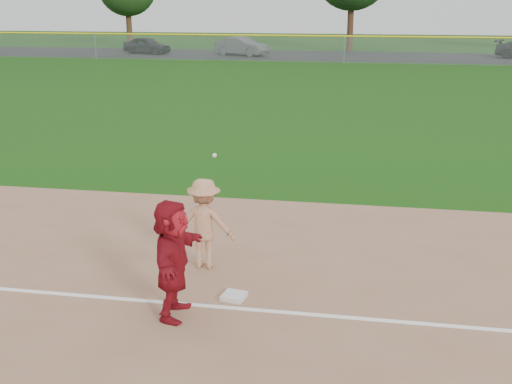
% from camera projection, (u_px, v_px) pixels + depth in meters
% --- Properties ---
extents(ground, '(160.00, 160.00, 0.00)m').
position_uv_depth(ground, '(241.00, 288.00, 11.15)').
color(ground, '#17470D').
rests_on(ground, ground).
extents(foul_line, '(60.00, 0.10, 0.01)m').
position_uv_depth(foul_line, '(231.00, 308.00, 10.39)').
color(foul_line, white).
rests_on(foul_line, infield_dirt).
extents(parking_asphalt, '(120.00, 10.00, 0.01)m').
position_uv_depth(parking_asphalt, '(347.00, 56.00, 54.47)').
color(parking_asphalt, black).
rests_on(parking_asphalt, ground).
extents(first_base, '(0.43, 0.43, 0.08)m').
position_uv_depth(first_base, '(234.00, 296.00, 10.71)').
color(first_base, silver).
rests_on(first_base, infield_dirt).
extents(base_runner, '(0.61, 1.79, 1.92)m').
position_uv_depth(base_runner, '(173.00, 259.00, 9.89)').
color(base_runner, maroon).
rests_on(base_runner, infield_dirt).
extents(car_left, '(4.60, 2.83, 1.46)m').
position_uv_depth(car_left, '(147.00, 45.00, 56.52)').
color(car_left, black).
rests_on(car_left, parking_asphalt).
extents(car_mid, '(5.00, 3.37, 1.56)m').
position_uv_depth(car_mid, '(242.00, 46.00, 54.73)').
color(car_mid, '#4F5155').
rests_on(car_mid, parking_asphalt).
extents(first_base_play, '(1.11, 0.66, 2.24)m').
position_uv_depth(first_base_play, '(204.00, 223.00, 11.77)').
color(first_base_play, '#A2A2A4').
rests_on(first_base_play, infield_dirt).
extents(outfield_fence, '(110.00, 0.12, 110.00)m').
position_uv_depth(outfield_fence, '(345.00, 37.00, 48.25)').
color(outfield_fence, '#999EA0').
rests_on(outfield_fence, ground).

